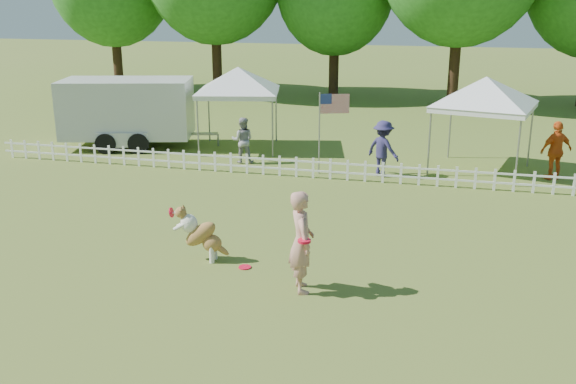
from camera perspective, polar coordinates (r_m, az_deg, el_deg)
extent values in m
plane|color=#4F6B21|center=(11.97, -1.31, -7.85)|extent=(120.00, 120.00, 0.00)
imported|color=tan|center=(11.25, 1.21, -4.43)|extent=(0.67, 0.79, 1.85)
cylinder|color=red|center=(12.52, -3.86, -6.68)|extent=(0.31, 0.31, 0.02)
imported|color=gray|center=(20.16, -4.05, 4.61)|extent=(0.80, 0.68, 1.44)
imported|color=#28244D|center=(18.75, 8.44, 3.83)|extent=(1.22, 1.07, 1.63)
imported|color=#D45418|center=(19.74, 22.72, 3.42)|extent=(1.06, 0.84, 1.68)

